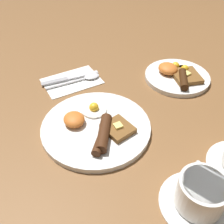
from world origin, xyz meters
The scene contains 7 objects.
ground_plane centered at (0.00, 0.00, 0.00)m, with size 3.00×3.00×0.00m, color brown.
breakfast_plate_near centered at (0.00, 0.00, 0.01)m, with size 0.28×0.28×0.04m.
breakfast_plate_far centered at (-0.09, 0.34, 0.01)m, with size 0.21×0.21×0.05m.
teacup_near centered at (0.29, 0.09, 0.03)m, with size 0.15×0.15×0.07m.
napkin centered at (-0.24, 0.02, 0.00)m, with size 0.12×0.18×0.01m, color white.
knife centered at (-0.25, 0.01, 0.01)m, with size 0.03×0.19×0.01m.
spoon centered at (-0.22, 0.07, 0.01)m, with size 0.04×0.18×0.01m.
Camera 1 is at (0.45, -0.19, 0.49)m, focal length 42.00 mm.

